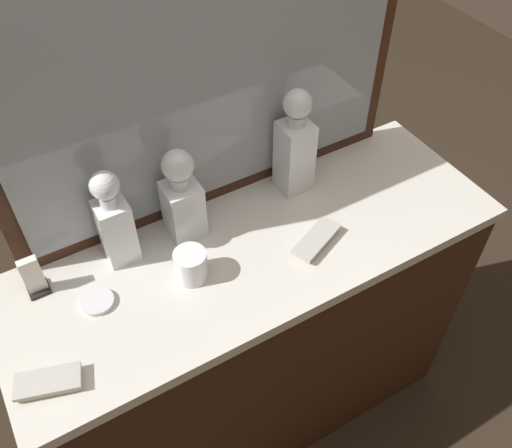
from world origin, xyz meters
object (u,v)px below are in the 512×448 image
(crystal_decanter_far_right, at_px, (295,151))
(silver_brush_rear, at_px, (49,383))
(crystal_tumbler_far_right, at_px, (191,266))
(napkin_holder, at_px, (34,278))
(silver_brush_right, at_px, (316,240))
(porcelain_dish, at_px, (98,302))
(crystal_decanter_rear, at_px, (182,202))
(crystal_decanter_center, at_px, (115,225))

(crystal_decanter_far_right, relative_size, silver_brush_rear, 2.14)
(crystal_tumbler_far_right, relative_size, silver_brush_rear, 0.55)
(silver_brush_rear, height_order, napkin_holder, napkin_holder)
(crystal_decanter_far_right, relative_size, napkin_holder, 2.88)
(crystal_decanter_far_right, distance_m, crystal_tumbler_far_right, 0.43)
(crystal_decanter_far_right, distance_m, silver_brush_right, 0.26)
(porcelain_dish, bearing_deg, crystal_decanter_far_right, 10.31)
(crystal_tumbler_far_right, xyz_separation_m, napkin_holder, (-0.34, 0.15, 0.01))
(crystal_decanter_rear, height_order, silver_brush_right, crystal_decanter_rear)
(crystal_decanter_far_right, height_order, napkin_holder, crystal_decanter_far_right)
(crystal_decanter_rear, relative_size, crystal_tumbler_far_right, 3.25)
(crystal_decanter_center, height_order, porcelain_dish, crystal_decanter_center)
(crystal_decanter_far_right, height_order, crystal_tumbler_far_right, crystal_decanter_far_right)
(crystal_decanter_center, height_order, napkin_holder, crystal_decanter_center)
(napkin_holder, bearing_deg, silver_brush_rear, -100.61)
(crystal_decanter_rear, bearing_deg, crystal_tumbler_far_right, -109.93)
(silver_brush_rear, bearing_deg, crystal_decanter_center, 45.00)
(crystal_decanter_rear, relative_size, napkin_holder, 2.42)
(crystal_decanter_rear, distance_m, crystal_decanter_center, 0.18)
(crystal_decanter_center, bearing_deg, crystal_decanter_rear, -1.56)
(silver_brush_right, bearing_deg, crystal_tumbler_far_right, 168.37)
(crystal_decanter_rear, bearing_deg, silver_brush_right, -38.03)
(napkin_holder, bearing_deg, crystal_decanter_center, 0.76)
(crystal_decanter_far_right, xyz_separation_m, porcelain_dish, (-0.62, -0.11, -0.12))
(silver_brush_right, distance_m, napkin_holder, 0.69)
(crystal_decanter_far_right, bearing_deg, silver_brush_right, -107.40)
(crystal_decanter_rear, relative_size, silver_brush_right, 1.65)
(crystal_decanter_rear, height_order, crystal_tumbler_far_right, crystal_decanter_rear)
(crystal_decanter_rear, xyz_separation_m, crystal_tumbler_far_right, (-0.05, -0.14, -0.07))
(crystal_decanter_far_right, relative_size, crystal_decanter_center, 1.15)
(crystal_decanter_center, relative_size, silver_brush_right, 1.70)
(silver_brush_rear, relative_size, napkin_holder, 1.34)
(crystal_decanter_far_right, xyz_separation_m, silver_brush_rear, (-0.78, -0.26, -0.12))
(crystal_decanter_center, relative_size, porcelain_dish, 3.50)
(crystal_decanter_far_right, height_order, porcelain_dish, crystal_decanter_far_right)
(crystal_decanter_center, height_order, silver_brush_right, crystal_decanter_center)
(crystal_decanter_rear, height_order, crystal_decanter_far_right, crystal_decanter_far_right)
(crystal_decanter_rear, distance_m, silver_brush_rear, 0.52)
(crystal_decanter_far_right, xyz_separation_m, crystal_decanter_center, (-0.51, -0.00, -0.02))
(crystal_decanter_rear, xyz_separation_m, silver_brush_right, (0.27, -0.21, -0.09))
(crystal_decanter_rear, relative_size, crystal_decanter_center, 0.97)
(silver_brush_rear, xyz_separation_m, porcelain_dish, (0.16, 0.15, -0.01))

